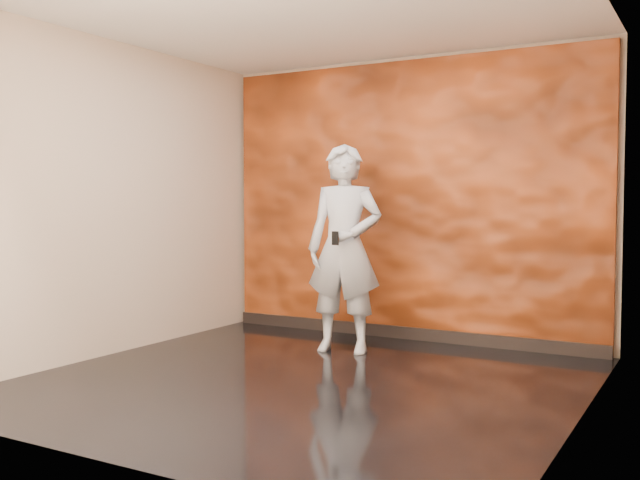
{
  "coord_description": "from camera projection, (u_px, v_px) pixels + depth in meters",
  "views": [
    {
      "loc": [
        2.75,
        -4.63,
        1.36
      ],
      "look_at": [
        -0.32,
        0.78,
        1.03
      ],
      "focal_mm": 40.0,
      "sensor_mm": 36.0,
      "label": 1
    }
  ],
  "objects": [
    {
      "name": "baseboard",
      "position": [
        404.0,
        333.0,
        7.11
      ],
      "size": [
        3.9,
        0.04,
        0.12
      ],
      "primitive_type": "cube",
      "color": "black",
      "rests_on": "ground"
    },
    {
      "name": "man",
      "position": [
        345.0,
        248.0,
        6.47
      ],
      "size": [
        0.77,
        0.58,
        1.88
      ],
      "primitive_type": "imported",
      "rotation": [
        0.0,
        0.0,
        0.21
      ],
      "color": "#9599A3",
      "rests_on": "ground"
    },
    {
      "name": "phone",
      "position": [
        335.0,
        238.0,
        6.21
      ],
      "size": [
        0.07,
        0.02,
        0.12
      ],
      "primitive_type": "cube",
      "rotation": [
        0.0,
        0.0,
        -0.1
      ],
      "color": "black",
      "rests_on": "man"
    },
    {
      "name": "feature_wall",
      "position": [
        406.0,
        200.0,
        7.08
      ],
      "size": [
        3.9,
        0.06,
        2.75
      ],
      "primitive_type": "cube",
      "color": "#D7551C",
      "rests_on": "ground"
    },
    {
      "name": "room",
      "position": [
        305.0,
        197.0,
        5.37
      ],
      "size": [
        4.02,
        4.02,
        2.81
      ],
      "color": "black",
      "rests_on": "ground"
    }
  ]
}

